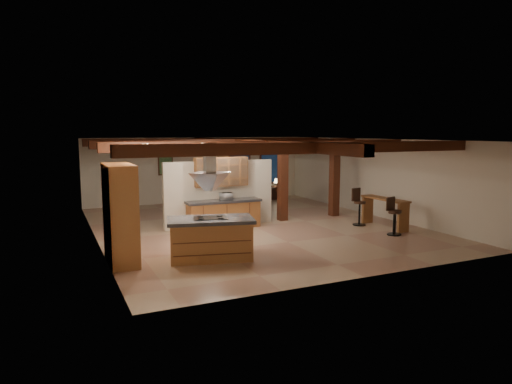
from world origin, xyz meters
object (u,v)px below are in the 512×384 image
(dining_table, at_px, (229,207))
(sofa, at_px, (258,193))
(kitchen_island, at_px, (211,238))
(bar_counter, at_px, (385,208))

(dining_table, xyz_separation_m, sofa, (2.73, 3.23, -0.03))
(kitchen_island, xyz_separation_m, sofa, (5.32, 8.64, -0.24))
(sofa, bearing_deg, dining_table, 54.08)
(dining_table, height_order, bar_counter, bar_counter)
(dining_table, distance_m, bar_counter, 5.75)
(kitchen_island, relative_size, bar_counter, 1.23)
(sofa, bearing_deg, kitchen_island, 62.64)
(sofa, distance_m, bar_counter, 7.56)
(kitchen_island, xyz_separation_m, dining_table, (2.59, 5.41, -0.21))
(bar_counter, bearing_deg, kitchen_island, -169.67)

